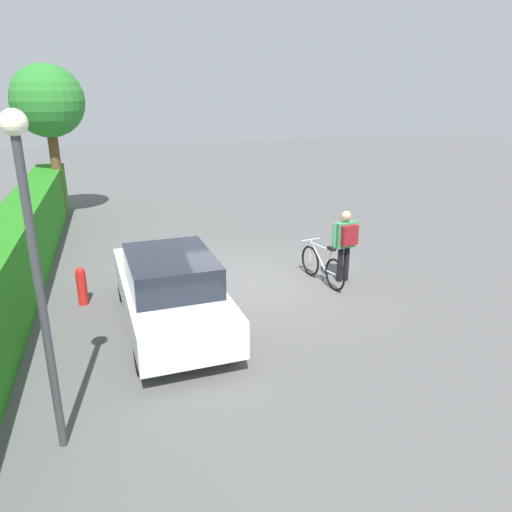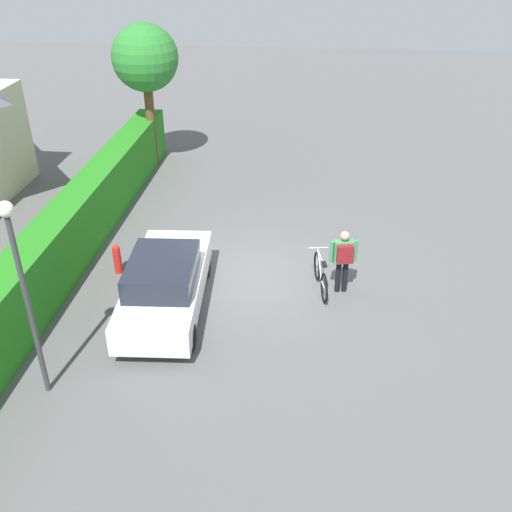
{
  "view_description": "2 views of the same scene",
  "coord_description": "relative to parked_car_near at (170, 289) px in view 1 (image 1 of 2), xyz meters",
  "views": [
    {
      "loc": [
        -10.11,
        2.66,
        4.28
      ],
      "look_at": [
        -0.43,
        -0.08,
        0.8
      ],
      "focal_mm": 34.47,
      "sensor_mm": 36.0,
      "label": 1
    },
    {
      "loc": [
        -12.66,
        -1.34,
        8.08
      ],
      "look_at": [
        -0.9,
        -0.11,
        1.15
      ],
      "focal_mm": 40.96,
      "sensor_mm": 36.0,
      "label": 2
    }
  ],
  "objects": [
    {
      "name": "hedge_row",
      "position": [
        1.66,
        3.0,
        0.1
      ],
      "size": [
        17.44,
        0.9,
        1.69
      ],
      "primitive_type": "cube",
      "color": "#247A1B",
      "rests_on": "ground"
    },
    {
      "name": "person_rider",
      "position": [
        1.19,
        -4.09,
        0.27
      ],
      "size": [
        0.41,
        0.66,
        1.66
      ],
      "color": "black",
      "rests_on": "ground"
    },
    {
      "name": "ground_plane",
      "position": [
        1.66,
        -1.91,
        -0.74
      ],
      "size": [
        60.0,
        60.0,
        0.0
      ],
      "primitive_type": "plane",
      "color": "#575757"
    },
    {
      "name": "street_lamp",
      "position": [
        -2.9,
        1.71,
        1.91
      ],
      "size": [
        0.28,
        0.28,
        4.08
      ],
      "color": "#38383D",
      "rests_on": "ground"
    },
    {
      "name": "tree_kerbside",
      "position": [
        9.11,
        2.67,
        3.04
      ],
      "size": [
        2.29,
        2.29,
        4.99
      ],
      "color": "brown",
      "rests_on": "ground"
    },
    {
      "name": "bicycle",
      "position": [
        1.25,
        -3.57,
        -0.35
      ],
      "size": [
        1.73,
        0.52,
        0.94
      ],
      "color": "black",
      "rests_on": "ground"
    },
    {
      "name": "parked_car_near",
      "position": [
        0.0,
        0.0,
        0.0
      ],
      "size": [
        4.42,
        1.95,
        1.48
      ],
      "color": "silver",
      "rests_on": "ground"
    },
    {
      "name": "fire_hydrant",
      "position": [
        1.49,
        1.66,
        -0.33
      ],
      "size": [
        0.2,
        0.2,
        0.81
      ],
      "color": "red",
      "rests_on": "ground"
    }
  ]
}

